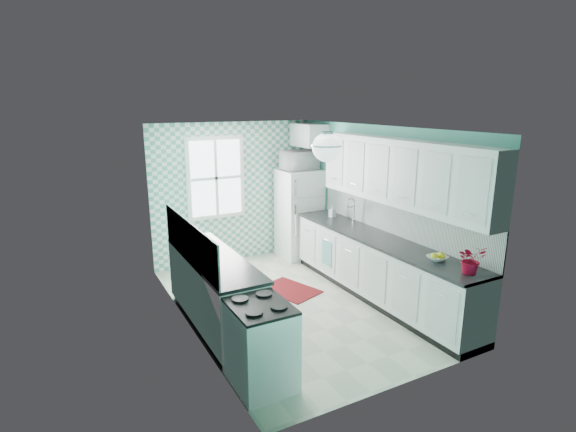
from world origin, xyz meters
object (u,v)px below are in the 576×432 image
fridge (299,214)px  microwave (299,160)px  stove (260,343)px  sink (345,224)px  ceiling_light (327,147)px  fruit_bowl (437,258)px  potted_plant (471,259)px

fridge → microwave: (0.00, 0.00, 0.99)m
stove → sink: 3.11m
ceiling_light → fruit_bowl: 1.94m
sink → fruit_bowl: 1.95m
ceiling_light → fruit_bowl: size_ratio=1.50×
potted_plant → stove: bearing=167.9°
ceiling_light → microwave: (1.11, 2.59, -0.51)m
sink → microwave: bearing=94.9°
potted_plant → ceiling_light: bearing=135.3°
ceiling_light → fruit_bowl: (1.20, -0.70, -1.35)m
ceiling_light → sink: ceiling_light is taller
sink → potted_plant: sink is taller
ceiling_light → potted_plant: 2.08m
microwave → ceiling_light: bearing=66.5°
stove → microwave: 4.22m
stove → ceiling_light: bearing=28.6°
ceiling_light → stove: 2.32m
sink → potted_plant: (-0.00, -2.44, 0.18)m
stove → microwave: bearing=54.0°
stove → fruit_bowl: size_ratio=3.74×
fridge → stove: size_ratio=1.88×
ceiling_light → sink: bearing=46.1°
fridge → stove: bearing=-123.0°
microwave → stove: bearing=54.5°
fridge → fruit_bowl: bearing=-86.2°
ceiling_light → fruit_bowl: ceiling_light is taller
ceiling_light → microwave: bearing=66.8°
stove → potted_plant: bearing=-12.8°
fruit_bowl → microwave: bearing=91.6°
fridge → potted_plant: size_ratio=4.82×
ceiling_light → stove: ceiling_light is taller
fruit_bowl → ceiling_light: bearing=149.9°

